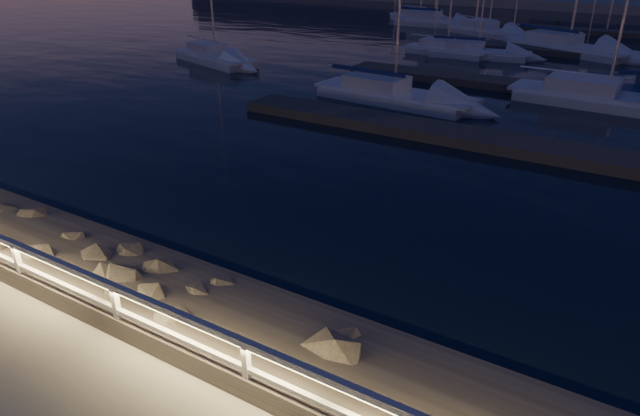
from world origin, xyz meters
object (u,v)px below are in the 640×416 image
Objects in this scene: sailboat_c at (391,93)px; sailboat_a at (214,56)px; guard_rail at (194,332)px; sailboat_e at (445,49)px; sailboat_i at (432,21)px; sailboat_k at (565,46)px; sailboat_g at (601,96)px; sailboat_j at (475,51)px; sailboat_m at (419,16)px; sailboat_n at (487,30)px.

sailboat_a is at bearing 172.62° from sailboat_c.
sailboat_e is at bearing 103.80° from guard_rail.
sailboat_k reaches higher than sailboat_i.
sailboat_g reaches higher than sailboat_j.
sailboat_i is (-6.46, 13.84, 0.07)m from sailboat_e.
guard_rail is at bearing -65.00° from sailboat_k.
sailboat_k reaches higher than guard_rail.
sailboat_c is 13.84m from sailboat_j.
sailboat_k is (-1.38, 39.18, -0.90)m from guard_rail.
sailboat_a is 15.89m from sailboat_e.
sailboat_m is at bearing 129.00° from sailboat_i.
sailboat_c is (14.13, -3.00, -0.01)m from sailboat_a.
guard_rail is at bearing -55.46° from sailboat_n.
sailboat_n is at bearing -27.55° from sailboat_i.
sailboat_e is at bearing -43.89° from sailboat_m.
sailboat_n is (-2.46, 10.59, 0.03)m from sailboat_j.
sailboat_n is at bearing 101.01° from guard_rail.
sailboat_c reaches higher than sailboat_a.
sailboat_k is at bearing 80.98° from sailboat_c.
sailboat_a is 1.05× the size of sailboat_m.
guard_rail is 3.42× the size of sailboat_n.
sailboat_i reaches higher than sailboat_m.
sailboat_c is at bearing -98.95° from sailboat_j.
sailboat_e is 8.79m from sailboat_k.
sailboat_a is 17.63m from sailboat_j.
sailboat_n reaches higher than guard_rail.
sailboat_k is (4.61, 19.04, 0.04)m from sailboat_c.
guard_rail is at bearing -73.92° from sailboat_i.
sailboat_e is 19.38m from sailboat_m.
sailboat_k reaches higher than sailboat_n.
sailboat_k is at bearing -18.02° from sailboat_m.
sailboat_j is 0.91× the size of sailboat_n.
sailboat_i is 4.22m from sailboat_m.
sailboat_g is at bearing -34.10° from sailboat_m.
sailboat_a is at bearing -77.64° from sailboat_m.
sailboat_j is (-6.22, 33.98, -0.97)m from guard_rail.
sailboat_a is 14.45m from sailboat_c.
sailboat_a is 24.67m from sailboat_k.
sailboat_m is at bearing 113.85° from sailboat_j.
sailboat_j is at bearing 12.49° from sailboat_e.
guard_rail is 3.80× the size of sailboat_m.
sailboat_c reaches higher than sailboat_j.
sailboat_j is at bearing -109.95° from sailboat_k.
sailboat_n is (-2.68, 24.43, -0.00)m from sailboat_c.
sailboat_j is (2.07, 0.23, 0.01)m from sailboat_e.
sailboat_e is 0.77× the size of sailboat_i.
sailboat_i is at bearing 94.55° from sailboat_a.
sailboat_m is (-11.25, 16.83, 0.02)m from sailboat_j.
sailboat_c is at bearing -51.64° from sailboat_m.
sailboat_e is (-8.29, 33.74, -0.98)m from guard_rail.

